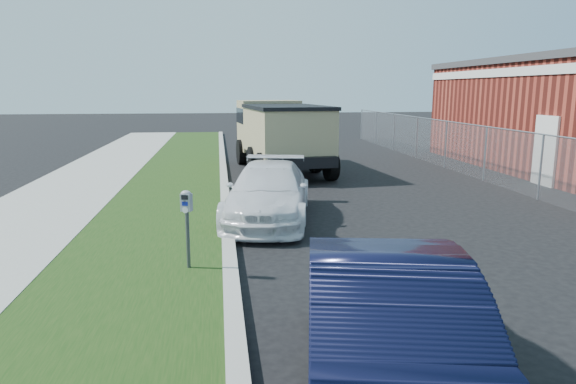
{
  "coord_description": "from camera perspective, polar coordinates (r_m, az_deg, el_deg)",
  "views": [
    {
      "loc": [
        -2.73,
        -8.85,
        2.98
      ],
      "look_at": [
        -1.4,
        1.0,
        1.0
      ],
      "focal_mm": 32.0,
      "sensor_mm": 36.0,
      "label": 1
    }
  ],
  "objects": [
    {
      "name": "streetside",
      "position": [
        11.59,
        -21.64,
        -4.1
      ],
      "size": [
        6.12,
        50.0,
        0.15
      ],
      "color": "gray",
      "rests_on": "ground"
    },
    {
      "name": "ground",
      "position": [
        9.73,
        9.05,
        -6.71
      ],
      "size": [
        120.0,
        120.0,
        0.0
      ],
      "primitive_type": "plane",
      "color": "black",
      "rests_on": "ground"
    },
    {
      "name": "chainlink_fence",
      "position": [
        18.18,
        21.14,
        5.09
      ],
      "size": [
        0.06,
        30.06,
        30.0
      ],
      "color": "slate",
      "rests_on": "ground"
    },
    {
      "name": "parking_meter",
      "position": [
        8.38,
        -11.18,
        -2.23
      ],
      "size": [
        0.21,
        0.18,
        1.29
      ],
      "rotation": [
        0.0,
        0.0,
        -0.4
      ],
      "color": "#3F4247",
      "rests_on": "ground"
    },
    {
      "name": "white_wagon",
      "position": [
        11.96,
        -2.26,
        0.02
      ],
      "size": [
        2.64,
        4.74,
        1.3
      ],
      "primitive_type": "imported",
      "rotation": [
        0.0,
        0.0,
        -0.19
      ],
      "color": "white",
      "rests_on": "ground"
    },
    {
      "name": "navy_sedan",
      "position": [
        4.99,
        11.42,
        -15.91
      ],
      "size": [
        2.27,
        4.59,
        1.45
      ],
      "primitive_type": "imported",
      "rotation": [
        0.0,
        0.0,
        -0.17
      ],
      "color": "black",
      "rests_on": "ground"
    },
    {
      "name": "dump_truck",
      "position": [
        19.34,
        -0.95,
        6.7
      ],
      "size": [
        3.21,
        6.77,
        2.56
      ],
      "rotation": [
        0.0,
        0.0,
        0.11
      ],
      "color": "black",
      "rests_on": "ground"
    }
  ]
}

